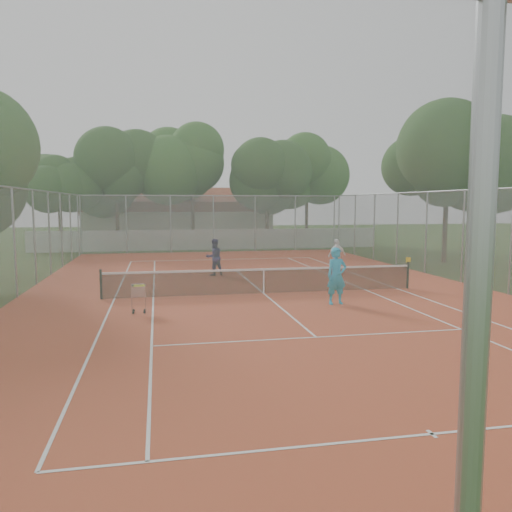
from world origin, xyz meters
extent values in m
plane|color=#1D360E|center=(0.00, 0.00, 0.00)|extent=(120.00, 120.00, 0.00)
cube|color=#BE4224|center=(0.00, 0.00, 0.01)|extent=(18.00, 34.00, 0.02)
cube|color=white|center=(0.00, 0.00, 0.02)|extent=(10.98, 23.78, 0.01)
cube|color=black|center=(0.00, 0.00, 0.51)|extent=(11.88, 0.10, 0.98)
cube|color=slate|center=(0.00, 0.00, 2.00)|extent=(18.00, 34.00, 4.00)
cube|color=white|center=(0.00, 19.00, 0.75)|extent=(26.00, 0.30, 1.50)
cube|color=beige|center=(-2.00, 29.00, 2.20)|extent=(16.40, 9.00, 4.40)
cube|color=black|center=(0.00, 22.00, 5.00)|extent=(29.00, 19.00, 10.00)
imported|color=#18A0D3|center=(2.00, -2.45, 0.99)|extent=(0.74, 0.52, 1.93)
imported|color=#211644|center=(-1.30, 5.21, 0.89)|extent=(1.03, 0.92, 1.74)
imported|color=white|center=(4.86, 5.21, 0.85)|extent=(1.04, 0.59, 1.66)
cube|color=#B6B7BE|center=(-4.54, -2.58, 0.50)|extent=(0.61, 0.61, 0.95)
camera|label=1|loc=(-3.92, -18.30, 3.41)|focal=35.00mm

